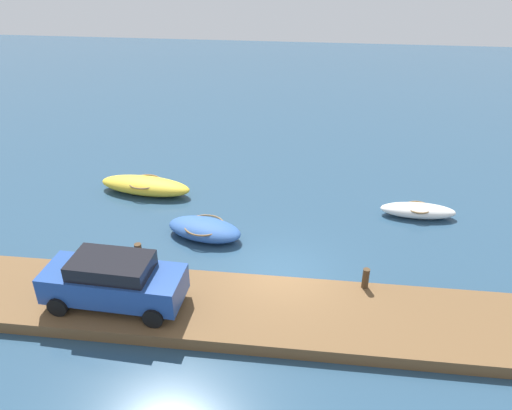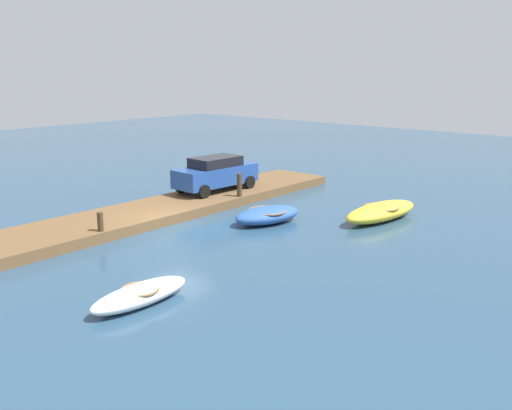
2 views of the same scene
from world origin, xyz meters
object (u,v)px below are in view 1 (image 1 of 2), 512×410
at_px(rowboat_yellow, 145,186).
at_px(rowboat_blue, 204,229).
at_px(mooring_post_west, 139,257).
at_px(parked_car, 114,280).
at_px(mooring_post_mid_west, 366,278).
at_px(dinghy_white, 418,210).

xyz_separation_m(rowboat_yellow, rowboat_blue, (3.56, -3.42, -0.02)).
xyz_separation_m(mooring_post_west, parked_car, (-0.20, -1.77, 0.34)).
bearing_deg(mooring_post_west, rowboat_yellow, 106.64).
bearing_deg(parked_car, rowboat_yellow, 104.53).
relative_size(mooring_post_west, mooring_post_mid_west, 1.51).
distance_m(dinghy_white, parked_car, 13.05).
bearing_deg(mooring_post_mid_west, mooring_post_west, 180.00).
distance_m(rowboat_blue, mooring_post_west, 3.52).
relative_size(rowboat_yellow, rowboat_blue, 1.35).
relative_size(mooring_post_west, parked_car, 0.25).
bearing_deg(mooring_post_west, mooring_post_mid_west, 0.00).
height_order(rowboat_blue, mooring_post_mid_west, mooring_post_mid_west).
height_order(rowboat_yellow, mooring_post_mid_west, mooring_post_mid_west).
relative_size(rowboat_blue, mooring_post_mid_west, 4.65).
relative_size(rowboat_yellow, dinghy_white, 1.43).
bearing_deg(parked_car, mooring_post_west, 86.19).
bearing_deg(rowboat_blue, mooring_post_west, -103.96).
height_order(rowboat_yellow, parked_car, parked_car).
xyz_separation_m(rowboat_blue, parked_car, (-1.82, -4.83, 0.95)).
xyz_separation_m(rowboat_blue, mooring_post_mid_west, (6.13, -3.06, 0.42)).
bearing_deg(parked_car, dinghy_white, 38.03).
relative_size(dinghy_white, mooring_post_west, 2.90).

